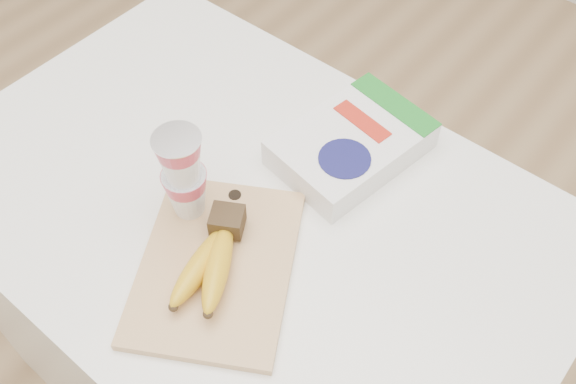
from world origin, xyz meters
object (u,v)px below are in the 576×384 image
at_px(bananas, 212,259).
at_px(cereal_box, 352,144).
at_px(cutting_board, 217,266).
at_px(yogurt_stack, 183,173).
at_px(table, 255,315).

bearing_deg(bananas, cereal_box, 86.45).
relative_size(cutting_board, bananas, 1.57).
bearing_deg(cereal_box, bananas, -84.43).
distance_m(yogurt_stack, cereal_box, 0.29).
bearing_deg(cutting_board, table, 83.12).
relative_size(bananas, cereal_box, 0.70).
relative_size(table, bananas, 5.45).
relative_size(bananas, yogurt_stack, 1.16).
height_order(cutting_board, yogurt_stack, yogurt_stack).
height_order(cutting_board, cereal_box, cereal_box).
distance_m(table, cutting_board, 0.41).
bearing_deg(yogurt_stack, cereal_box, 65.60).
distance_m(table, yogurt_stack, 0.49).
xyz_separation_m(cutting_board, cereal_box, (0.02, 0.30, 0.02)).
relative_size(yogurt_stack, cereal_box, 0.60).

